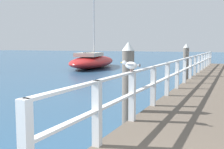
# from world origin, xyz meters

# --- Properties ---
(pier_deck) EXTENTS (2.34, 23.42, 0.37)m
(pier_deck) POSITION_xyz_m (0.00, 11.71, 0.18)
(pier_deck) COLOR brown
(pier_deck) RESTS_ON ground_plane
(pier_railing) EXTENTS (0.12, 21.94, 1.02)m
(pier_railing) POSITION_xyz_m (-1.09, 11.71, 1.00)
(pier_railing) COLOR white
(pier_railing) RESTS_ON pier_deck
(dock_piling_near) EXTENTS (0.29, 0.29, 1.98)m
(dock_piling_near) POSITION_xyz_m (-1.47, 4.68, 1.00)
(dock_piling_near) COLOR #6B6056
(dock_piling_near) RESTS_ON ground_plane
(dock_piling_far) EXTENTS (0.29, 0.29, 1.98)m
(dock_piling_far) POSITION_xyz_m (-1.47, 12.77, 1.00)
(dock_piling_far) COLOR #6B6056
(dock_piling_far) RESTS_ON ground_plane
(seagull_foreground) EXTENTS (0.47, 0.24, 0.21)m
(seagull_foreground) POSITION_xyz_m (-1.10, 3.85, 1.52)
(seagull_foreground) COLOR white
(seagull_foreground) RESTS_ON pier_railing
(boat_2) EXTENTS (4.59, 8.78, 10.09)m
(boat_2) POSITION_xyz_m (-10.28, 19.38, 0.56)
(boat_2) COLOR red
(boat_2) RESTS_ON ground_plane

